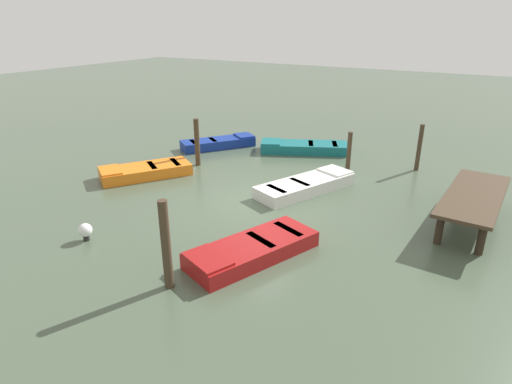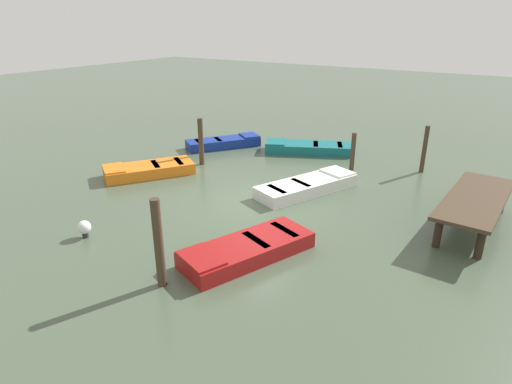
{
  "view_description": "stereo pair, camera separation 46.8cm",
  "coord_description": "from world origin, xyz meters",
  "px_view_note": "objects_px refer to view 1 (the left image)",
  "views": [
    {
      "loc": [
        10.87,
        6.36,
        5.47
      ],
      "look_at": [
        0.0,
        0.0,
        0.35
      ],
      "focal_mm": 30.15,
      "sensor_mm": 36.0,
      "label": 1
    },
    {
      "loc": [
        10.63,
        6.76,
        5.47
      ],
      "look_at": [
        0.0,
        0.0,
        0.35
      ],
      "focal_mm": 30.15,
      "sensor_mm": 36.0,
      "label": 2
    }
  ],
  "objects_px": {
    "dock_segment": "(474,198)",
    "mooring_piling_center": "(197,142)",
    "rowboat_orange": "(145,171)",
    "mooring_piling_mid_left": "(419,148)",
    "marker_buoy": "(85,231)",
    "rowboat_blue": "(219,143)",
    "rowboat_white": "(306,185)",
    "mooring_piling_far_left": "(166,245)",
    "rowboat_teal": "(303,147)",
    "mooring_piling_near_right": "(349,151)",
    "rowboat_red": "(252,249)"
  },
  "relations": [
    {
      "from": "dock_segment",
      "to": "mooring_piling_center",
      "type": "height_order",
      "value": "mooring_piling_center"
    },
    {
      "from": "rowboat_orange",
      "to": "mooring_piling_center",
      "type": "relative_size",
      "value": 1.82
    },
    {
      "from": "dock_segment",
      "to": "mooring_piling_mid_left",
      "type": "relative_size",
      "value": 2.36
    },
    {
      "from": "mooring_piling_center",
      "to": "marker_buoy",
      "type": "bearing_deg",
      "value": 11.24
    },
    {
      "from": "rowboat_blue",
      "to": "mooring_piling_mid_left",
      "type": "xyz_separation_m",
      "value": [
        -1.3,
        8.39,
        0.68
      ]
    },
    {
      "from": "rowboat_blue",
      "to": "rowboat_white",
      "type": "bearing_deg",
      "value": -81.41
    },
    {
      "from": "rowboat_white",
      "to": "mooring_piling_mid_left",
      "type": "relative_size",
      "value": 2.14
    },
    {
      "from": "mooring_piling_far_left",
      "to": "marker_buoy",
      "type": "bearing_deg",
      "value": -98.84
    },
    {
      "from": "marker_buoy",
      "to": "mooring_piling_far_left",
      "type": "bearing_deg",
      "value": 81.16
    },
    {
      "from": "mooring_piling_center",
      "to": "mooring_piling_far_left",
      "type": "xyz_separation_m",
      "value": [
        7.04,
        4.6,
        0.09
      ]
    },
    {
      "from": "dock_segment",
      "to": "rowboat_teal",
      "type": "height_order",
      "value": "dock_segment"
    },
    {
      "from": "rowboat_orange",
      "to": "marker_buoy",
      "type": "xyz_separation_m",
      "value": [
        4.46,
        2.17,
        0.07
      ]
    },
    {
      "from": "rowboat_white",
      "to": "mooring_piling_near_right",
      "type": "distance_m",
      "value": 3.01
    },
    {
      "from": "rowboat_white",
      "to": "mooring_piling_near_right",
      "type": "bearing_deg",
      "value": 13.64
    },
    {
      "from": "marker_buoy",
      "to": "rowboat_blue",
      "type": "bearing_deg",
      "value": -167.36
    },
    {
      "from": "marker_buoy",
      "to": "rowboat_white",
      "type": "bearing_deg",
      "value": 149.83
    },
    {
      "from": "rowboat_white",
      "to": "rowboat_red",
      "type": "relative_size",
      "value": 1.07
    },
    {
      "from": "rowboat_white",
      "to": "rowboat_red",
      "type": "bearing_deg",
      "value": -149.58
    },
    {
      "from": "mooring_piling_near_right",
      "to": "mooring_piling_far_left",
      "type": "bearing_deg",
      "value": -4.37
    },
    {
      "from": "rowboat_orange",
      "to": "marker_buoy",
      "type": "relative_size",
      "value": 7.06
    },
    {
      "from": "marker_buoy",
      "to": "rowboat_teal",
      "type": "bearing_deg",
      "value": 171.25
    },
    {
      "from": "rowboat_blue",
      "to": "marker_buoy",
      "type": "bearing_deg",
      "value": -131.84
    },
    {
      "from": "dock_segment",
      "to": "rowboat_white",
      "type": "relative_size",
      "value": 1.1
    },
    {
      "from": "rowboat_orange",
      "to": "mooring_piling_near_right",
      "type": "distance_m",
      "value": 7.75
    },
    {
      "from": "mooring_piling_near_right",
      "to": "marker_buoy",
      "type": "bearing_deg",
      "value": -23.96
    },
    {
      "from": "rowboat_red",
      "to": "rowboat_orange",
      "type": "relative_size",
      "value": 1.05
    },
    {
      "from": "mooring_piling_near_right",
      "to": "marker_buoy",
      "type": "height_order",
      "value": "mooring_piling_near_right"
    },
    {
      "from": "mooring_piling_center",
      "to": "rowboat_blue",
      "type": "bearing_deg",
      "value": -163.72
    },
    {
      "from": "mooring_piling_far_left",
      "to": "rowboat_teal",
      "type": "bearing_deg",
      "value": -170.99
    },
    {
      "from": "rowboat_teal",
      "to": "mooring_piling_mid_left",
      "type": "relative_size",
      "value": 2.18
    },
    {
      "from": "rowboat_teal",
      "to": "rowboat_red",
      "type": "distance_m",
      "value": 9.22
    },
    {
      "from": "dock_segment",
      "to": "rowboat_teal",
      "type": "relative_size",
      "value": 1.08
    },
    {
      "from": "rowboat_white",
      "to": "rowboat_red",
      "type": "height_order",
      "value": "same"
    },
    {
      "from": "rowboat_white",
      "to": "rowboat_teal",
      "type": "bearing_deg",
      "value": 48.16
    },
    {
      "from": "rowboat_white",
      "to": "mooring_piling_far_left",
      "type": "xyz_separation_m",
      "value": [
        6.66,
        -0.27,
        0.81
      ]
    },
    {
      "from": "rowboat_teal",
      "to": "mooring_piling_near_right",
      "type": "height_order",
      "value": "mooring_piling_near_right"
    },
    {
      "from": "dock_segment",
      "to": "mooring_piling_near_right",
      "type": "xyz_separation_m",
      "value": [
        -2.94,
        -4.61,
        -0.08
      ]
    },
    {
      "from": "dock_segment",
      "to": "marker_buoy",
      "type": "height_order",
      "value": "dock_segment"
    },
    {
      "from": "rowboat_teal",
      "to": "mooring_piling_center",
      "type": "height_order",
      "value": "mooring_piling_center"
    },
    {
      "from": "dock_segment",
      "to": "mooring_piling_center",
      "type": "distance_m",
      "value": 9.95
    },
    {
      "from": "dock_segment",
      "to": "rowboat_teal",
      "type": "distance_m",
      "value": 8.22
    },
    {
      "from": "rowboat_red",
      "to": "mooring_piling_center",
      "type": "xyz_separation_m",
      "value": [
        -5.06,
        -5.52,
        0.72
      ]
    },
    {
      "from": "rowboat_teal",
      "to": "mooring_piling_far_left",
      "type": "height_order",
      "value": "mooring_piling_far_left"
    },
    {
      "from": "rowboat_blue",
      "to": "mooring_piling_far_left",
      "type": "xyz_separation_m",
      "value": [
        9.51,
        5.32,
        0.81
      ]
    },
    {
      "from": "rowboat_red",
      "to": "rowboat_orange",
      "type": "bearing_deg",
      "value": -94.12
    },
    {
      "from": "mooring_piling_mid_left",
      "to": "mooring_piling_center",
      "type": "distance_m",
      "value": 8.55
    },
    {
      "from": "rowboat_blue",
      "to": "mooring_piling_center",
      "type": "distance_m",
      "value": 2.67
    },
    {
      "from": "mooring_piling_center",
      "to": "mooring_piling_far_left",
      "type": "distance_m",
      "value": 8.41
    },
    {
      "from": "mooring_piling_far_left",
      "to": "mooring_piling_mid_left",
      "type": "bearing_deg",
      "value": 164.14
    },
    {
      "from": "mooring_piling_near_right",
      "to": "mooring_piling_far_left",
      "type": "distance_m",
      "value": 9.63
    }
  ]
}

